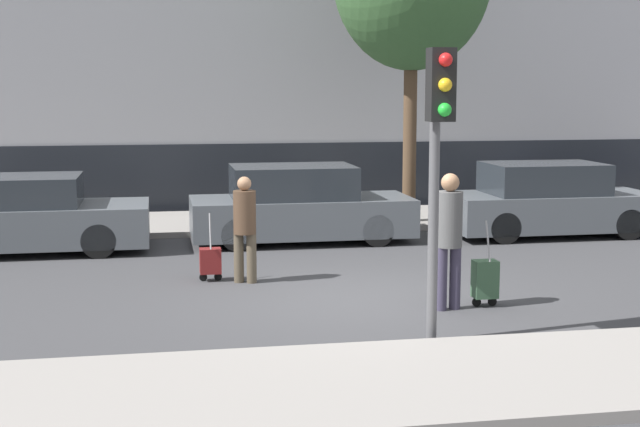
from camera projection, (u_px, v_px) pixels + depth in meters
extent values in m
plane|color=#38383A|center=(357.00, 298.00, 12.43)|extent=(80.00, 80.00, 0.00)
cube|color=gray|center=(442.00, 380.00, 8.77)|extent=(28.00, 2.50, 0.12)
cube|color=gray|center=(286.00, 221.00, 19.24)|extent=(28.00, 3.00, 0.12)
cube|color=black|center=(272.00, 177.00, 21.26)|extent=(27.44, 0.06, 1.60)
cube|color=#4C5156|center=(20.00, 225.00, 15.82)|extent=(4.50, 1.79, 0.70)
cube|color=#23282D|center=(8.00, 191.00, 15.70)|extent=(2.47, 1.58, 0.53)
cylinder|color=black|center=(99.00, 241.00, 15.31)|extent=(0.60, 0.18, 0.60)
cylinder|color=black|center=(104.00, 227.00, 16.88)|extent=(0.60, 0.18, 0.60)
cube|color=#4C5156|center=(301.00, 216.00, 16.93)|extent=(4.17, 1.75, 0.70)
cube|color=#23282D|center=(293.00, 182.00, 16.81)|extent=(2.29, 1.54, 0.61)
cylinder|color=black|center=(377.00, 230.00, 16.43)|extent=(0.60, 0.18, 0.60)
cylinder|color=black|center=(358.00, 218.00, 17.96)|extent=(0.60, 0.18, 0.60)
cylinder|color=black|center=(237.00, 235.00, 15.96)|extent=(0.60, 0.18, 0.60)
cylinder|color=black|center=(230.00, 222.00, 17.50)|extent=(0.60, 0.18, 0.60)
cube|color=#4C5156|center=(550.00, 211.00, 17.66)|extent=(4.07, 1.72, 0.70)
cube|color=#23282D|center=(544.00, 178.00, 17.53)|extent=(2.24, 1.51, 0.60)
cylinder|color=black|center=(628.00, 224.00, 17.16)|extent=(0.60, 0.18, 0.60)
cylinder|color=black|center=(590.00, 213.00, 18.66)|extent=(0.60, 0.18, 0.60)
cylinder|color=black|center=(505.00, 228.00, 16.71)|extent=(0.60, 0.18, 0.60)
cylinder|color=black|center=(476.00, 216.00, 18.20)|extent=(0.60, 0.18, 0.60)
cylinder|color=#4C4233|center=(239.00, 258.00, 13.40)|extent=(0.15, 0.15, 0.75)
cylinder|color=#4C4233|center=(252.00, 258.00, 13.36)|extent=(0.15, 0.15, 0.75)
cylinder|color=#473323|center=(245.00, 212.00, 13.28)|extent=(0.34, 0.34, 0.65)
sphere|color=#936B4C|center=(244.00, 184.00, 13.22)|extent=(0.21, 0.21, 0.21)
cube|color=maroon|center=(210.00, 261.00, 13.50)|extent=(0.32, 0.24, 0.38)
cylinder|color=black|center=(203.00, 277.00, 13.52)|extent=(0.12, 0.03, 0.12)
cylinder|color=black|center=(218.00, 277.00, 13.56)|extent=(0.12, 0.03, 0.12)
cylinder|color=gray|center=(210.00, 231.00, 13.37)|extent=(0.02, 0.19, 0.53)
cylinder|color=#383347|center=(455.00, 278.00, 11.78)|extent=(0.15, 0.15, 0.84)
cylinder|color=#383347|center=(441.00, 279.00, 11.71)|extent=(0.15, 0.15, 0.84)
cylinder|color=#4C4C4C|center=(450.00, 219.00, 11.64)|extent=(0.34, 0.34, 0.73)
sphere|color=#936B4C|center=(450.00, 182.00, 11.57)|extent=(0.24, 0.24, 0.24)
cube|color=#335138|center=(485.00, 279.00, 11.93)|extent=(0.32, 0.24, 0.51)
cylinder|color=black|center=(476.00, 302.00, 11.96)|extent=(0.12, 0.03, 0.12)
cylinder|color=black|center=(492.00, 301.00, 12.00)|extent=(0.12, 0.03, 0.12)
cylinder|color=gray|center=(488.00, 241.00, 11.79)|extent=(0.02, 0.19, 0.53)
cylinder|color=#515154|center=(434.00, 198.00, 10.07)|extent=(0.12, 0.12, 3.35)
cube|color=black|center=(441.00, 85.00, 9.71)|extent=(0.28, 0.24, 0.80)
sphere|color=red|center=(446.00, 60.00, 9.53)|extent=(0.15, 0.15, 0.15)
sphere|color=gold|center=(445.00, 85.00, 9.57)|extent=(0.15, 0.15, 0.15)
sphere|color=green|center=(445.00, 110.00, 9.61)|extent=(0.15, 0.15, 0.15)
torus|color=black|center=(557.00, 195.00, 20.40)|extent=(0.72, 0.06, 0.72)
torus|color=black|center=(514.00, 196.00, 20.22)|extent=(0.72, 0.06, 0.72)
cylinder|color=black|center=(536.00, 186.00, 20.28)|extent=(1.00, 0.05, 0.05)
cylinder|color=black|center=(529.00, 178.00, 20.22)|extent=(0.04, 0.04, 0.40)
cylinder|color=#4C3826|center=(410.00, 135.00, 18.55)|extent=(0.28, 0.28, 3.64)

